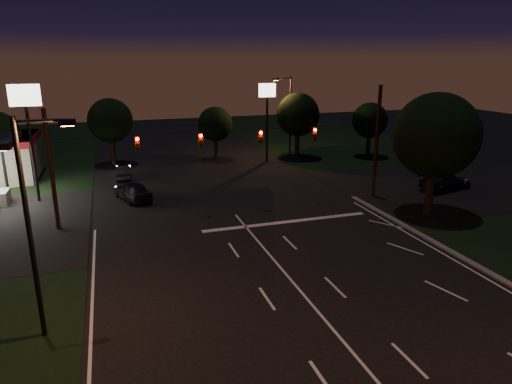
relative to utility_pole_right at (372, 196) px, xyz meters
name	(u,v)px	position (x,y,z in m)	size (l,w,h in m)	color
ground	(320,314)	(-12.00, -15.00, 0.00)	(140.00, 140.00, 0.00)	black
cross_street_right	(444,185)	(8.00, 1.00, 0.00)	(20.00, 16.00, 0.02)	black
stop_bar	(287,222)	(-9.00, -3.50, 0.01)	(12.00, 0.50, 0.01)	silver
utility_pole_right	(372,196)	(0.00, 0.00, 0.00)	(0.30, 0.30, 9.00)	black
utility_pole_left	(59,229)	(-24.00, 0.00, 0.00)	(0.28, 0.28, 8.00)	black
signal_span	(231,138)	(-12.00, -0.04, 5.50)	(24.00, 0.40, 1.56)	black
pole_sign_left_near	(27,113)	(-26.00, 7.00, 6.98)	(2.20, 0.30, 9.10)	black
pole_sign_right	(267,104)	(-4.00, 15.00, 6.24)	(1.80, 0.30, 8.40)	black
street_light_left	(35,215)	(-23.24, -13.00, 5.24)	(2.20, 0.35, 9.00)	black
street_light_right_far	(288,111)	(-0.76, 17.00, 5.24)	(2.20, 0.35, 9.00)	black
tree_right_near	(435,136)	(1.53, -4.83, 5.68)	(6.00, 6.00, 8.76)	black
tree_far_b	(110,121)	(-19.98, 19.13, 4.61)	(4.60, 4.60, 6.98)	black
tree_far_c	(215,124)	(-8.98, 18.10, 3.90)	(3.80, 3.80, 5.86)	black
tree_far_d	(298,115)	(0.02, 16.13, 4.83)	(4.80, 4.80, 7.30)	black
tree_far_e	(369,121)	(8.02, 14.11, 4.11)	(4.00, 4.00, 6.18)	black
car_oncoming_a	(132,191)	(-18.86, 5.08, 0.76)	(1.80, 4.47, 1.52)	black
car_oncoming_b	(123,172)	(-19.28, 12.38, 0.61)	(1.29, 3.71, 1.22)	black
car_cross	(445,181)	(6.99, -0.20, 0.75)	(2.09, 5.15, 1.50)	black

